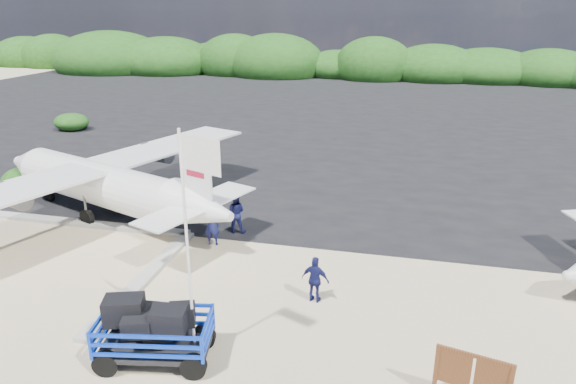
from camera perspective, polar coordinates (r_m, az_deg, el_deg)
name	(u,v)px	position (r m, az deg, el deg)	size (l,w,h in m)	color
ground	(265,324)	(14.95, -2.56, -14.40)	(160.00, 160.00, 0.00)	beige
asphalt_apron	(363,116)	(42.84, 8.36, 8.38)	(90.00, 50.00, 0.04)	#B2B2B2
lagoon	(26,265)	(20.10, -27.06, -7.21)	(9.00, 7.00, 0.40)	#B2B2B2
vegetation_band	(381,77)	(67.48, 10.35, 12.45)	(124.00, 8.00, 4.40)	#B2B2B2
baggage_cart	(158,360)	(14.04, -14.28, -17.68)	(2.98, 1.70, 1.49)	#0D37CC
flagpole	(196,358)	(13.92, -10.23, -17.69)	(1.19, 0.50, 5.96)	white
crew_a	(212,226)	(19.26, -8.46, -3.72)	(0.56, 0.37, 1.54)	#151950
crew_b	(235,213)	(20.15, -5.89, -2.30)	(0.81, 0.63, 1.68)	#151950
crew_c	(315,280)	(15.57, 3.06, -9.70)	(0.86, 0.36, 1.47)	#151950
aircraft_large	(523,132)	(40.40, 24.70, 6.07)	(15.64, 15.64, 4.69)	#B2B2B2
aircraft_small	(303,105)	(47.41, 1.69, 9.69)	(6.14, 6.14, 2.21)	#B2B2B2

